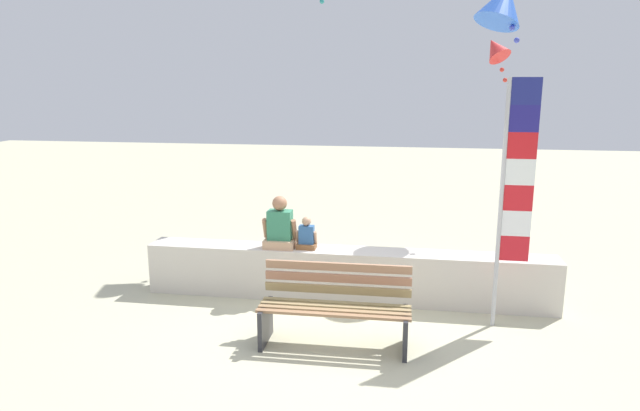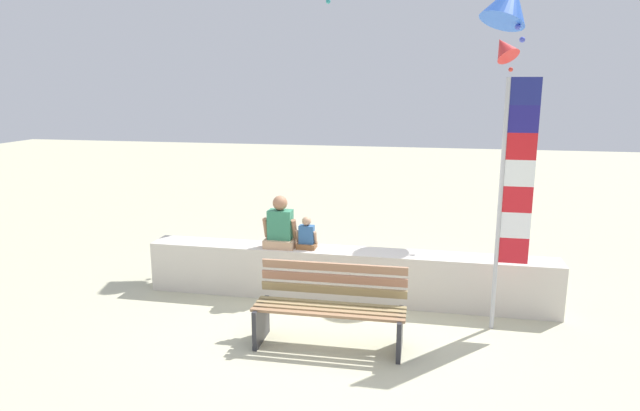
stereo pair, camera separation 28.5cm
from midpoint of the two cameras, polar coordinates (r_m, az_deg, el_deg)
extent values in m
plane|color=beige|center=(6.95, 0.68, -12.12)|extent=(40.00, 40.00, 0.00)
cube|color=beige|center=(7.61, 1.66, -7.08)|extent=(5.51, 0.46, 0.69)
cube|color=#98704E|center=(6.08, -0.10, -11.16)|extent=(1.69, 0.09, 0.03)
cube|color=#987751|center=(6.19, 0.06, -10.75)|extent=(1.69, 0.09, 0.03)
cube|color=#977E55|center=(6.29, 0.21, -10.35)|extent=(1.69, 0.09, 0.03)
cube|color=#978355|center=(6.39, 0.36, -9.97)|extent=(1.69, 0.09, 0.03)
cube|color=#9A8256|center=(6.45, 0.50, -8.63)|extent=(1.69, 0.07, 0.10)
cube|color=#A87257|center=(6.42, 0.53, -7.47)|extent=(1.69, 0.07, 0.10)
cube|color=#A3795B|center=(6.40, 0.56, -6.31)|extent=(1.69, 0.07, 0.10)
cube|color=#2D2D33|center=(6.48, -6.89, -11.91)|extent=(0.06, 0.53, 0.45)
cube|color=#2D2D33|center=(6.27, 7.41, -12.77)|extent=(0.06, 0.53, 0.45)
cube|color=tan|center=(7.65, -5.16, -3.86)|extent=(0.42, 0.34, 0.11)
cube|color=#34805D|center=(7.58, -5.20, -2.00)|extent=(0.32, 0.21, 0.40)
cylinder|color=#9E6D4F|center=(7.62, -6.68, -2.31)|extent=(0.07, 0.16, 0.29)
cylinder|color=#9E6D4F|center=(7.53, -3.75, -2.45)|extent=(0.07, 0.16, 0.29)
sphere|color=#9E6D4F|center=(7.51, -5.24, 0.22)|extent=(0.20, 0.20, 0.20)
cube|color=brown|center=(7.57, -2.46, -4.15)|extent=(0.26, 0.21, 0.07)
cube|color=#305E96|center=(7.53, -2.47, -3.00)|extent=(0.20, 0.13, 0.25)
cylinder|color=tan|center=(7.55, -3.41, -3.19)|extent=(0.04, 0.10, 0.18)
cylinder|color=tan|center=(7.50, -1.57, -3.28)|extent=(0.04, 0.10, 0.18)
sphere|color=tan|center=(7.48, -2.49, -1.63)|extent=(0.12, 0.12, 0.12)
cylinder|color=#B7B7BC|center=(6.76, 16.88, -0.15)|extent=(0.05, 0.05, 2.95)
cube|color=red|center=(6.91, 18.18, -4.21)|extent=(0.33, 0.02, 0.30)
cube|color=white|center=(6.83, 18.35, -1.77)|extent=(0.33, 0.02, 0.30)
cube|color=red|center=(6.77, 18.52, 0.73)|extent=(0.33, 0.02, 0.30)
cube|color=white|center=(6.72, 18.69, 3.26)|extent=(0.33, 0.02, 0.30)
cube|color=red|center=(6.68, 18.87, 5.82)|extent=(0.33, 0.02, 0.30)
cube|color=navy|center=(6.66, 19.05, 8.42)|extent=(0.33, 0.02, 0.30)
cube|color=navy|center=(6.65, 19.24, 11.02)|extent=(0.33, 0.02, 0.30)
cone|color=red|center=(10.51, 16.77, 15.16)|extent=(0.66, 0.68, 0.55)
sphere|color=red|center=(10.58, 17.09, 14.14)|extent=(0.08, 0.08, 0.08)
sphere|color=red|center=(10.65, 17.40, 13.14)|extent=(0.08, 0.08, 0.08)
sphere|color=red|center=(10.72, 17.70, 12.14)|extent=(0.08, 0.08, 0.08)
cone|color=blue|center=(9.00, 17.32, 19.18)|extent=(1.09, 1.07, 0.80)
sphere|color=#404BC1|center=(8.91, 17.74, 18.06)|extent=(0.08, 0.08, 0.08)
sphere|color=#404BC1|center=(8.83, 18.17, 16.91)|extent=(0.08, 0.08, 0.08)
sphere|color=#404BC1|center=(8.75, 18.60, 15.75)|extent=(0.08, 0.08, 0.08)
sphere|color=teal|center=(10.04, -0.67, 20.19)|extent=(0.08, 0.08, 0.08)
camera|label=1|loc=(0.14, -91.10, -0.24)|focal=31.24mm
camera|label=2|loc=(0.14, 88.90, 0.24)|focal=31.24mm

